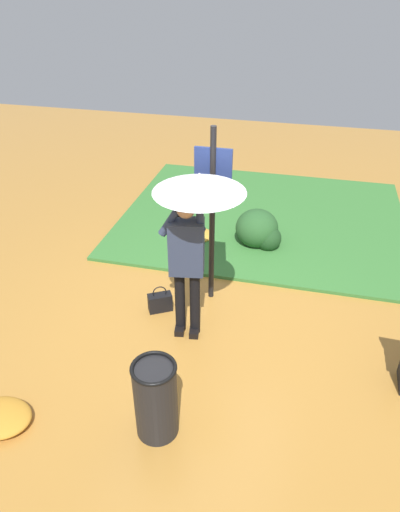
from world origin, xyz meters
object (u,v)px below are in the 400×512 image
object	(u,v)px
person_with_umbrella	(194,217)
handbag	(160,302)
info_sign_post	(213,198)
trash_bin	(156,399)

from	to	relation	value
person_with_umbrella	handbag	xyz separation A→B (m)	(-0.53, 0.28, -1.42)
info_sign_post	trash_bin	size ratio (longest dim) A/B	2.76
info_sign_post	trash_bin	bearing A→B (deg)	-90.87
handbag	trash_bin	size ratio (longest dim) A/B	0.44
person_with_umbrella	trash_bin	xyz separation A→B (m)	(0.01, -1.46, -1.13)
person_with_umbrella	info_sign_post	size ratio (longest dim) A/B	0.89
person_with_umbrella	handbag	size ratio (longest dim) A/B	5.53
handbag	trash_bin	xyz separation A→B (m)	(0.53, -1.74, 0.29)
info_sign_post	handbag	xyz separation A→B (m)	(-0.57, -0.46, -1.32)
handbag	trash_bin	world-z (taller)	trash_bin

